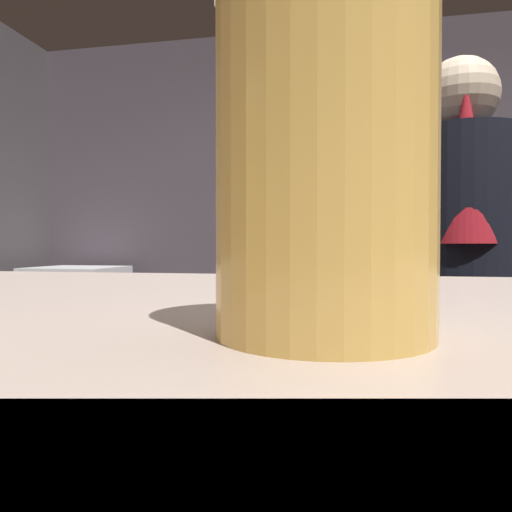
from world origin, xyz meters
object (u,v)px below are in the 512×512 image
(pint_glass_far, at_px, (324,146))
(bartender, at_px, (459,298))
(bottle_soy, at_px, (394,226))
(mini_fridge, at_px, (77,335))
(mixing_bowl, at_px, (371,298))
(bottle_olive_oil, at_px, (448,224))
(bottle_vinegar, at_px, (469,226))

(pint_glass_far, bearing_deg, bartender, 75.98)
(pint_glass_far, xyz_separation_m, bottle_soy, (0.30, 3.01, 0.09))
(mini_fridge, distance_m, bartender, 2.76)
(bottle_soy, bearing_deg, mini_fridge, -176.81)
(bartender, bearing_deg, mixing_bowl, 25.66)
(bartender, bearing_deg, pint_glass_far, 169.20)
(mini_fridge, bearing_deg, bottle_olive_oil, 3.50)
(mini_fridge, bearing_deg, bottle_soy, 3.19)
(mixing_bowl, xyz_separation_m, bottle_soy, (0.20, 1.13, 0.35))
(mixing_bowl, relative_size, pint_glass_far, 1.19)
(mini_fridge, distance_m, mixing_bowl, 2.27)
(bottle_olive_oil, bearing_deg, mini_fridge, -176.50)
(pint_glass_far, relative_size, bottle_soy, 0.66)
(mixing_bowl, relative_size, bottle_soy, 0.78)
(bottle_vinegar, bearing_deg, mixing_bowl, -119.88)
(pint_glass_far, xyz_separation_m, bottle_olive_oil, (0.63, 3.04, 0.10))
(mixing_bowl, height_order, bottle_olive_oil, bottle_olive_oil)
(bartender, xyz_separation_m, bottle_olive_oil, (0.30, 1.72, 0.29))
(mini_fridge, bearing_deg, pint_glass_far, -56.74)
(mixing_bowl, bearing_deg, bottle_olive_oil, 65.51)
(bottle_soy, bearing_deg, bottle_olive_oil, 5.50)
(pint_glass_far, bearing_deg, mixing_bowl, 86.89)
(bartender, bearing_deg, bottle_olive_oil, -6.75)
(mini_fridge, bearing_deg, bartender, -35.10)
(bartender, relative_size, pint_glass_far, 12.49)
(bottle_vinegar, bearing_deg, pint_glass_far, -103.97)
(bartender, distance_m, bottle_soy, 1.71)
(mini_fridge, height_order, bottle_soy, bottle_soy)
(bartender, relative_size, mixing_bowl, 10.49)
(mini_fridge, xyz_separation_m, bartender, (2.22, -1.56, 0.49))
(mini_fridge, height_order, mixing_bowl, mini_fridge)
(bartender, bearing_deg, bottle_vinegar, -10.72)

